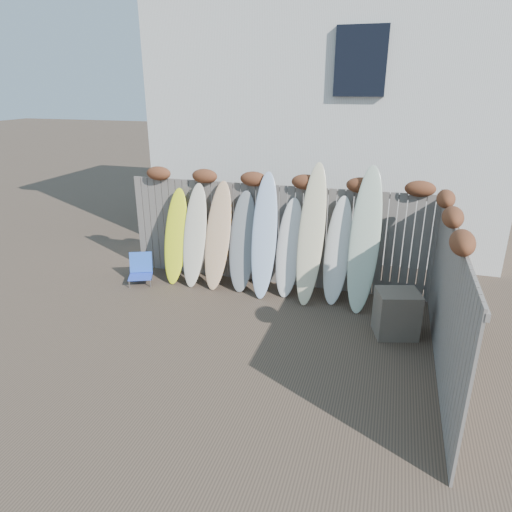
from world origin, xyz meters
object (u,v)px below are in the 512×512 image
(beach_chair, at_px, (141,269))
(lattice_panel, at_px, (447,279))
(wooden_crate, at_px, (396,313))
(surfboard_0, at_px, (176,236))

(beach_chair, bearing_deg, lattice_panel, -3.29)
(wooden_crate, relative_size, surfboard_0, 0.39)
(wooden_crate, bearing_deg, lattice_panel, 25.92)
(beach_chair, distance_m, surfboard_0, 0.99)
(wooden_crate, relative_size, lattice_panel, 0.41)
(beach_chair, height_order, lattice_panel, lattice_panel)
(surfboard_0, bearing_deg, beach_chair, -152.32)
(lattice_panel, xyz_separation_m, surfboard_0, (-5.02, 0.67, 0.02))
(wooden_crate, distance_m, lattice_panel, 0.95)
(wooden_crate, height_order, lattice_panel, lattice_panel)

